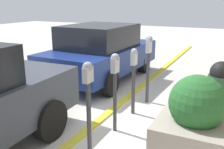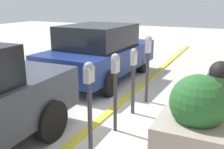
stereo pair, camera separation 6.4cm
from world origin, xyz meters
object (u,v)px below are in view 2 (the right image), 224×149
Objects in this scene: parking_meter_nearest at (89,94)px; parking_meter_middle at (133,73)px; planter_box at (196,121)px; trash_bin at (219,87)px; parking_meter_second at (115,79)px; parked_car_middle at (100,52)px; parking_meter_fourth at (148,58)px.

parking_meter_middle is (1.73, -0.01, -0.11)m from parking_meter_nearest.
planter_box reaches higher than trash_bin.
parking_meter_nearest is 1.68m from planter_box.
parking_meter_second is (0.88, -0.00, -0.01)m from parking_meter_nearest.
parked_car_middle is at bearing 71.41° from trash_bin.
parking_meter_fourth is at bearing 91.45° from trash_bin.
parking_meter_middle is 1.12× the size of planter_box.
parking_meter_middle is 1.81m from trash_bin.
parked_car_middle is (3.66, 1.79, -0.17)m from parking_meter_nearest.
parked_car_middle is (2.87, 3.19, 0.31)m from planter_box.
parking_meter_fourth is (1.60, -0.06, 0.06)m from parking_meter_second.
parking_meter_nearest is 4.08m from parked_car_middle.
parking_meter_nearest is at bearing 147.58° from trash_bin.
parked_car_middle is (1.93, 1.80, -0.06)m from parking_meter_middle.
planter_box is at bearing -60.39° from parking_meter_nearest.
parking_meter_nearest is 1.18× the size of planter_box.
parking_meter_second is at bearing -0.10° from parking_meter_nearest.
planter_box is at bearing -129.80° from parked_car_middle.
parking_meter_second is at bearing 179.17° from parking_meter_middle.
parking_meter_nearest is 1.03× the size of parking_meter_second.
parking_meter_fourth is at bearing -120.37° from parked_car_middle.
parking_meter_nearest is at bearing 179.90° from parking_meter_second.
parking_meter_nearest is at bearing 178.51° from parking_meter_fourth.
parked_car_middle is at bearing 57.51° from parking_meter_fourth.
planter_box is (-0.93, -1.39, -0.37)m from parking_meter_middle.
parking_meter_nearest reaches higher than trash_bin.
parking_meter_second is 0.35× the size of parked_car_middle.
parking_meter_second is at bearing 135.69° from trash_bin.
trash_bin is at bearing -88.55° from parking_meter_fourth.
parking_meter_nearest reaches higher than planter_box.
parking_meter_middle is 2.64m from parked_car_middle.
parking_meter_second reaches higher than parking_meter_middle.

